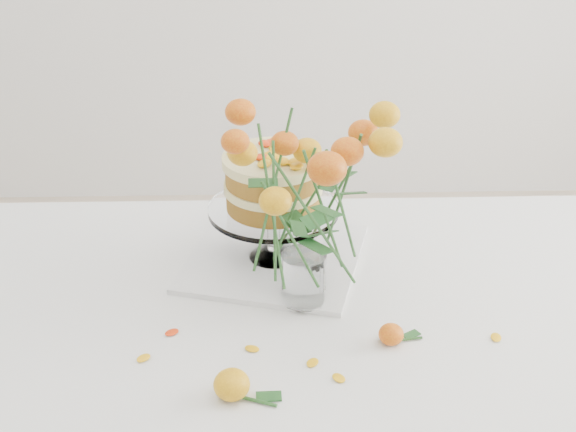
% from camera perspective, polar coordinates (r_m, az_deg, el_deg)
% --- Properties ---
extents(table, '(1.43, 0.93, 0.76)m').
position_cam_1_polar(table, '(1.50, 2.18, -9.55)').
color(table, tan).
rests_on(table, ground).
extents(napkin, '(0.40, 0.40, 0.01)m').
position_cam_1_polar(napkin, '(1.61, -1.01, -3.02)').
color(napkin, white).
rests_on(napkin, table).
extents(cake_stand, '(0.25, 0.25, 0.23)m').
position_cam_1_polar(cake_stand, '(1.53, -1.05, 2.04)').
color(cake_stand, white).
rests_on(cake_stand, napkin).
extents(rose_vase, '(0.31, 0.31, 0.41)m').
position_cam_1_polar(rose_vase, '(1.36, 1.19, 2.20)').
color(rose_vase, white).
rests_on(rose_vase, table).
extents(loose_rose_near, '(0.10, 0.06, 0.05)m').
position_cam_1_polar(loose_rose_near, '(1.27, -4.00, -11.89)').
color(loose_rose_near, yellow).
rests_on(loose_rose_near, table).
extents(loose_rose_far, '(0.08, 0.04, 0.04)m').
position_cam_1_polar(loose_rose_far, '(1.39, 7.36, -8.35)').
color(loose_rose_far, '#C33709').
rests_on(loose_rose_far, table).
extents(stray_petal_a, '(0.03, 0.02, 0.00)m').
position_cam_1_polar(stray_petal_a, '(1.37, -2.57, -9.42)').
color(stray_petal_a, '#FFB610').
rests_on(stray_petal_a, table).
extents(stray_petal_b, '(0.03, 0.02, 0.00)m').
position_cam_1_polar(stray_petal_b, '(1.34, 1.75, -10.40)').
color(stray_petal_b, '#FFB610').
rests_on(stray_petal_b, table).
extents(stray_petal_c, '(0.03, 0.02, 0.00)m').
position_cam_1_polar(stray_petal_c, '(1.31, 3.63, -11.44)').
color(stray_petal_c, '#FFB610').
rests_on(stray_petal_c, table).
extents(stray_petal_d, '(0.03, 0.02, 0.00)m').
position_cam_1_polar(stray_petal_d, '(1.42, -8.26, -8.20)').
color(stray_petal_d, '#FFB610').
rests_on(stray_petal_d, table).
extents(stray_petal_e, '(0.03, 0.02, 0.00)m').
position_cam_1_polar(stray_petal_e, '(1.37, -10.24, -9.92)').
color(stray_petal_e, '#FFB610').
rests_on(stray_petal_e, table).
extents(stray_petal_f, '(0.03, 0.02, 0.00)m').
position_cam_1_polar(stray_petal_f, '(1.44, 14.57, -8.36)').
color(stray_petal_f, '#FFB610').
rests_on(stray_petal_f, table).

